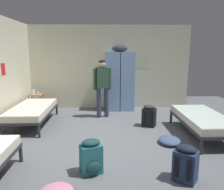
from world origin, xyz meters
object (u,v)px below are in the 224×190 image
Objects in this scene: locker_bank at (120,80)px; shelf_unit at (36,101)px; person_traveler at (102,83)px; water_bottle at (33,91)px; bed_right at (203,119)px; backpack_black at (149,116)px; clothes_pile_denim at (169,140)px; bed_left_rear at (32,110)px; backpack_teal at (91,157)px; lotion_bottle at (38,93)px; backpack_navy at (186,164)px.

locker_bank is 2.69m from shelf_unit.
person_traveler is (-0.54, -0.80, 0.02)m from locker_bank.
shelf_unit is 0.33m from water_bottle.
shelf_unit is (-2.60, -0.24, -0.62)m from locker_bank.
person_traveler is at bearing 145.89° from bed_right.
clothes_pile_denim is (0.20, -1.10, -0.19)m from backpack_black.
bed_left_rear is (0.25, -1.17, 0.04)m from shelf_unit.
backpack_black reaches higher than clothes_pile_denim.
shelf_unit reaches higher than backpack_teal.
lotion_bottle is at bearing 156.82° from backpack_black.
water_bottle reaches higher than clothes_pile_denim.
shelf_unit is 4.78m from bed_right.
shelf_unit is 1.04× the size of backpack_navy.
shelf_unit reaches higher than backpack_navy.
locker_bank is 15.34× the size of lotion_bottle.
lotion_bottle is 3.99m from backpack_teal.
bed_left_rear is 14.08× the size of lotion_bottle.
backpack_navy is at bearing -88.87° from backpack_black.
person_traveler is at bearing 87.00° from backpack_teal.
clothes_pile_denim is (3.45, -2.50, -0.28)m from shelf_unit.
shelf_unit is 0.30× the size of bed_left_rear.
bed_right is 2.00m from backpack_navy.
person_traveler reaches higher than bed_left_rear.
shelf_unit is at bearing -174.81° from locker_bank.
backpack_navy and backpack_teal have the same top height.
backpack_black is at bearing -35.10° from person_traveler.
backpack_navy is 2.41m from backpack_black.
backpack_navy is (3.29, -3.81, -0.09)m from shelf_unit.
lotion_bottle is at bearing 154.20° from bed_right.
backpack_teal is at bearing -100.46° from locker_bank.
shelf_unit is 4.22× the size of lotion_bottle.
backpack_black is at bearing -68.66° from locker_bank.
lotion_bottle is at bearing 165.17° from person_traveler.
person_traveler is at bearing 18.48° from bed_left_rear.
backpack_navy is at bearing -49.19° from shelf_unit.
lotion_bottle is 0.25× the size of backpack_teal.
backpack_navy is (1.23, -3.24, -0.73)m from person_traveler.
bed_left_rear is at bearing -149.11° from locker_bank.
shelf_unit is 0.29m from lotion_bottle.
person_traveler is at bearing -14.83° from lotion_bottle.
backpack_navy is 1.08× the size of clothes_pile_denim.
shelf_unit is 0.35× the size of person_traveler.
water_bottle is at bearing 156.88° from backpack_black.
backpack_navy is at bearing -48.65° from water_bottle.
clothes_pile_denim is (1.54, 1.06, -0.19)m from backpack_teal.
person_traveler is 3.09m from backpack_teal.
water_bottle is (-0.33, 1.19, 0.28)m from bed_left_rear.
backpack_black reaches higher than bed_right.
backpack_black is (3.17, -1.36, -0.37)m from lotion_bottle.
backpack_black is (3.32, -1.42, -0.40)m from water_bottle.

